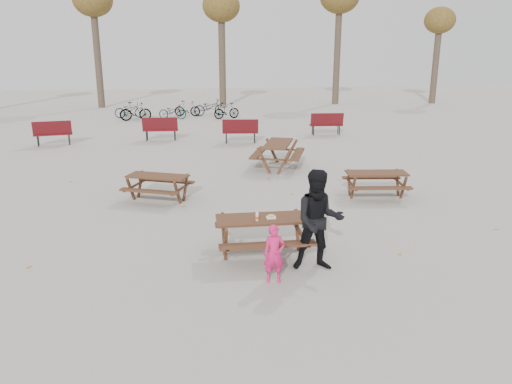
{
  "coord_description": "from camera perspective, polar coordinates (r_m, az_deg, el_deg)",
  "views": [
    {
      "loc": [
        -1.37,
        -8.99,
        3.97
      ],
      "look_at": [
        0.0,
        1.0,
        1.0
      ],
      "focal_mm": 35.0,
      "sensor_mm": 36.0,
      "label": 1
    }
  ],
  "objects": [
    {
      "name": "ground",
      "position": [
        9.92,
        0.79,
        -7.17
      ],
      "size": [
        80.0,
        80.0,
        0.0
      ],
      "primitive_type": "plane",
      "color": "gray",
      "rests_on": "ground"
    },
    {
      "name": "picnic_table_far",
      "position": [
        16.79,
        2.52,
        4.21
      ],
      "size": [
        2.15,
        2.39,
        0.85
      ],
      "primitive_type": null,
      "rotation": [
        0.0,
        0.0,
        1.24
      ],
      "color": "#381F14",
      "rests_on": "ground"
    },
    {
      "name": "tree_row",
      "position": [
        34.29,
        -4.25,
        20.08
      ],
      "size": [
        32.17,
        3.52,
        8.26
      ],
      "color": "#382B21",
      "rests_on": "ground"
    },
    {
      "name": "park_bench_row",
      "position": [
        21.81,
        -6.59,
        7.18
      ],
      "size": [
        13.43,
        2.05,
        1.03
      ],
      "color": "#5B1217",
      "rests_on": "ground"
    },
    {
      "name": "child",
      "position": [
        8.65,
        2.11,
        -7.1
      ],
      "size": [
        0.38,
        0.25,
        1.04
      ],
      "primitive_type": "imported",
      "rotation": [
        0.0,
        0.0,
        0.0
      ],
      "color": "#DB1B61",
      "rests_on": "ground"
    },
    {
      "name": "main_picnic_table",
      "position": [
        9.7,
        0.8,
        -4.0
      ],
      "size": [
        1.8,
        1.45,
        0.78
      ],
      "color": "#381F14",
      "rests_on": "ground"
    },
    {
      "name": "bicycle_row",
      "position": [
        29.08,
        -9.1,
        9.28
      ],
      "size": [
        7.07,
        2.33,
        1.02
      ],
      "color": "black",
      "rests_on": "ground"
    },
    {
      "name": "soda_bottle",
      "position": [
        9.46,
        0.13,
        -2.87
      ],
      "size": [
        0.07,
        0.07,
        0.17
      ],
      "color": "silver",
      "rests_on": "main_picnic_table"
    },
    {
      "name": "picnic_table_north",
      "position": [
        13.47,
        -11.11,
        0.47
      ],
      "size": [
        1.96,
        1.79,
        0.69
      ],
      "primitive_type": null,
      "rotation": [
        0.0,
        0.0,
        -0.39
      ],
      "color": "#381F14",
      "rests_on": "ground"
    },
    {
      "name": "adult",
      "position": [
        9.06,
        7.19,
        -3.26
      ],
      "size": [
        0.98,
        0.8,
        1.88
      ],
      "primitive_type": "imported",
      "rotation": [
        0.0,
        0.0,
        -0.1
      ],
      "color": "black",
      "rests_on": "ground"
    },
    {
      "name": "fallen_leaves",
      "position": [
        12.3,
        1.36,
        -2.41
      ],
      "size": [
        11.0,
        11.0,
        0.01
      ],
      "primitive_type": null,
      "color": "#B0792A",
      "rests_on": "ground"
    },
    {
      "name": "picnic_table_east",
      "position": [
        13.89,
        13.53,
        0.82
      ],
      "size": [
        1.75,
        1.47,
        0.7
      ],
      "primitive_type": null,
      "rotation": [
        0.0,
        0.0,
        -0.11
      ],
      "color": "#381F14",
      "rests_on": "ground"
    },
    {
      "name": "food_tray",
      "position": [
        9.6,
        1.73,
        -2.94
      ],
      "size": [
        0.18,
        0.11,
        0.03
      ],
      "primitive_type": "cube",
      "color": "white",
      "rests_on": "main_picnic_table"
    },
    {
      "name": "bread_roll",
      "position": [
        9.58,
        1.74,
        -2.7
      ],
      "size": [
        0.14,
        0.06,
        0.05
      ],
      "primitive_type": "ellipsoid",
      "color": "tan",
      "rests_on": "food_tray"
    }
  ]
}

